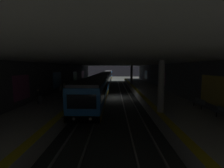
% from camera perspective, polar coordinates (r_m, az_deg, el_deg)
% --- Properties ---
extents(ground_plane, '(120.00, 120.00, 0.00)m').
position_cam_1_polar(ground_plane, '(25.30, 0.27, -5.14)').
color(ground_plane, '#2D302D').
extents(track_left, '(60.00, 1.53, 0.16)m').
position_cam_1_polar(track_left, '(25.35, 5.27, -4.95)').
color(track_left, gray).
rests_on(track_left, ground).
extents(track_right, '(60.00, 1.53, 0.16)m').
position_cam_1_polar(track_right, '(25.40, -4.72, -4.93)').
color(track_right, gray).
rests_on(track_right, ground).
extents(platform_left, '(60.00, 5.30, 1.06)m').
position_cam_1_polar(platform_left, '(25.97, 14.91, -3.87)').
color(platform_left, beige).
rests_on(platform_left, ground).
extents(platform_right, '(60.00, 5.30, 1.06)m').
position_cam_1_polar(platform_right, '(26.10, -14.29, -3.80)').
color(platform_right, beige).
rests_on(platform_right, ground).
extents(wall_left, '(60.00, 0.56, 5.60)m').
position_cam_1_polar(wall_left, '(26.55, 21.12, 1.09)').
color(wall_left, '#56565B').
rests_on(wall_left, ground).
extents(wall_right, '(60.00, 0.56, 5.60)m').
position_cam_1_polar(wall_right, '(26.78, -20.39, 1.16)').
color(wall_right, '#56565B').
rests_on(wall_right, ground).
extents(ceiling_slab, '(60.00, 19.40, 0.40)m').
position_cam_1_polar(ceiling_slab, '(24.82, 0.28, 8.11)').
color(ceiling_slab, beige).
rests_on(ceiling_slab, wall_left).
extents(pillar_near, '(0.56, 0.56, 4.55)m').
position_cam_1_polar(pillar_near, '(13.90, 17.94, -0.90)').
color(pillar_near, gray).
rests_on(pillar_near, platform_left).
extents(pillar_far, '(0.56, 0.56, 4.55)m').
position_cam_1_polar(pillar_far, '(36.39, 7.35, 3.55)').
color(pillar_far, gray).
rests_on(pillar_far, platform_left).
extents(metro_train, '(57.00, 2.83, 3.49)m').
position_cam_1_polar(metro_train, '(39.87, -2.65, 1.95)').
color(metro_train, '#19569E').
rests_on(metro_train, track_right).
extents(bench_left_mid, '(1.70, 0.47, 0.86)m').
position_cam_1_polar(bench_left_mid, '(14.36, 36.45, -8.71)').
color(bench_left_mid, '#262628').
rests_on(bench_left_mid, platform_left).
extents(bench_left_far, '(1.70, 0.47, 0.86)m').
position_cam_1_polar(bench_left_far, '(17.22, 29.73, -6.00)').
color(bench_left_far, '#262628').
rests_on(bench_left_far, platform_left).
extents(bench_right_mid, '(1.70, 0.47, 0.86)m').
position_cam_1_polar(bench_right_mid, '(26.43, -18.57, -1.51)').
color(bench_right_mid, '#262628').
rests_on(bench_right_mid, platform_right).
extents(bench_right_far, '(1.70, 0.47, 0.86)m').
position_cam_1_polar(bench_right_far, '(39.23, -12.07, 1.09)').
color(bench_right_far, '#262628').
rests_on(bench_right_far, platform_right).
extents(person_waiting_near, '(0.60, 0.22, 1.59)m').
position_cam_1_polar(person_waiting_near, '(18.38, -25.93, -4.03)').
color(person_waiting_near, '#3A3A3A').
rests_on(person_waiting_near, platform_right).
extents(person_walking_mid, '(0.60, 0.23, 1.67)m').
position_cam_1_polar(person_walking_mid, '(24.64, -17.42, -1.11)').
color(person_walking_mid, '#333333').
rests_on(person_walking_mid, platform_right).
extents(person_standing_far, '(0.60, 0.22, 1.53)m').
position_cam_1_polar(person_standing_far, '(27.02, -14.65, -0.60)').
color(person_standing_far, '#3F3F3F').
rests_on(person_standing_far, platform_right).
extents(person_boarding, '(0.60, 0.22, 1.61)m').
position_cam_1_polar(person_boarding, '(21.97, -18.57, -2.11)').
color(person_boarding, '#3F3F3F').
rests_on(person_boarding, platform_right).
extents(suitcase_rolling, '(0.39, 0.24, 1.01)m').
position_cam_1_polar(suitcase_rolling, '(31.37, -9.92, -0.42)').
color(suitcase_rolling, black).
rests_on(suitcase_rolling, platform_right).
extents(trash_bin, '(0.44, 0.44, 0.85)m').
position_cam_1_polar(trash_bin, '(18.36, -25.32, -5.38)').
color(trash_bin, '#595B5E').
rests_on(trash_bin, platform_right).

